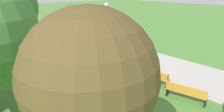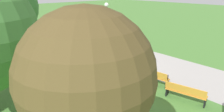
{
  "view_description": "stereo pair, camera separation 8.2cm",
  "coord_description": "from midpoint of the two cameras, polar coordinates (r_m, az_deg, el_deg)",
  "views": [
    {
      "loc": [
        9.62,
        -9.17,
        5.32
      ],
      "look_at": [
        0.0,
        -0.29,
        0.8
      ],
      "focal_mm": 31.92,
      "sensor_mm": 36.0,
      "label": 1
    },
    {
      "loc": [
        9.67,
        -9.11,
        5.32
      ],
      "look_at": [
        0.0,
        -0.29,
        0.8
      ],
      "focal_mm": 31.92,
      "sensor_mm": 36.0,
      "label": 2
    }
  ],
  "objects": [
    {
      "name": "tree_1",
      "position": [
        13.83,
        -28.34,
        12.39
      ],
      "size": [
        3.77,
        3.77,
        6.14
      ],
      "color": "brown",
      "rests_on": "ground"
    },
    {
      "name": "ground_plane",
      "position": [
        14.31,
        0.69,
        -2.77
      ],
      "size": [
        120.0,
        120.0,
        0.0
      ],
      "primitive_type": "plane",
      "color": "#477A33"
    },
    {
      "name": "bench_1",
      "position": [
        16.54,
        -8.33,
        1.83
      ],
      "size": [
        2.0,
        0.72,
        0.89
      ],
      "rotation": [
        0.0,
        0.0,
        -0.13
      ],
      "color": "orange",
      "rests_on": "ground"
    },
    {
      "name": "person_seated",
      "position": [
        11.9,
        11.47,
        -4.53
      ],
      "size": [
        0.37,
        0.55,
        1.2
      ],
      "rotation": [
        0.0,
        0.0,
        0.13
      ],
      "color": "maroon",
      "rests_on": "ground"
    },
    {
      "name": "lamp_post",
      "position": [
        16.01,
        -1.77,
        10.39
      ],
      "size": [
        0.32,
        0.32,
        4.21
      ],
      "color": "black",
      "rests_on": "ground"
    },
    {
      "name": "bench_4",
      "position": [
        11.83,
        11.31,
        -5.51
      ],
      "size": [
        2.0,
        0.72,
        0.89
      ],
      "rotation": [
        0.0,
        0.0,
        0.13
      ],
      "color": "orange",
      "rests_on": "ground"
    },
    {
      "name": "path_paving",
      "position": [
        16.05,
        7.28,
        -0.46
      ],
      "size": [
        25.88,
        4.44,
        0.01
      ],
      "primitive_type": "cube",
      "color": "#A39E99",
      "rests_on": "ground"
    },
    {
      "name": "tree_3",
      "position": [
        4.1,
        -6.95,
        -5.92
      ],
      "size": [
        2.84,
        2.84,
        5.05
      ],
      "color": "#4C3828",
      "rests_on": "ground"
    },
    {
      "name": "bench_0",
      "position": [
        18.22,
        -13.47,
        3.11
      ],
      "size": [
        2.01,
        0.88,
        0.89
      ],
      "rotation": [
        0.0,
        0.0,
        -0.22
      ],
      "color": "orange",
      "rests_on": "ground"
    },
    {
      "name": "bench_5",
      "position": [
        10.49,
        20.18,
        -9.72
      ],
      "size": [
        2.01,
        0.88,
        0.89
      ],
      "rotation": [
        0.0,
        0.0,
        0.22
      ],
      "color": "orange",
      "rests_on": "ground"
    },
    {
      "name": "bench_2",
      "position": [
        14.9,
        -2.63,
        0.07
      ],
      "size": [
        1.97,
        0.56,
        0.89
      ],
      "rotation": [
        0.0,
        0.0,
        -0.04
      ],
      "color": "orange",
      "rests_on": "ground"
    },
    {
      "name": "bench_3",
      "position": [
        13.31,
        3.83,
        -2.31
      ],
      "size": [
        1.97,
        0.56,
        0.89
      ],
      "rotation": [
        0.0,
        0.0,
        0.04
      ],
      "color": "orange",
      "rests_on": "ground"
    }
  ]
}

